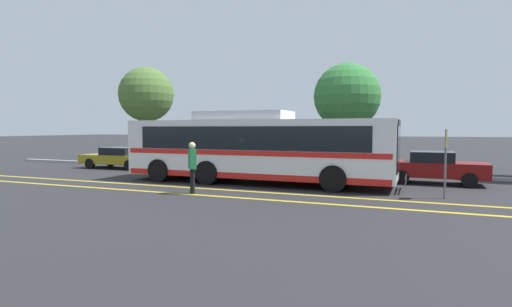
% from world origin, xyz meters
% --- Properties ---
extents(ground_plane, '(220.00, 220.00, 0.00)m').
position_xyz_m(ground_plane, '(0.00, 0.00, 0.00)').
color(ground_plane, '#262628').
extents(lane_strip_0, '(31.43, 0.20, 0.01)m').
position_xyz_m(lane_strip_0, '(0.88, -2.61, 0.00)').
color(lane_strip_0, gold).
rests_on(lane_strip_0, ground_plane).
extents(lane_strip_1, '(31.43, 0.20, 0.01)m').
position_xyz_m(lane_strip_1, '(0.88, -4.00, 0.00)').
color(lane_strip_1, gold).
rests_on(lane_strip_1, ground_plane).
extents(curb_strip, '(39.43, 0.36, 0.15)m').
position_xyz_m(curb_strip, '(0.88, 4.35, 0.07)').
color(curb_strip, '#99999E').
rests_on(curb_strip, ground_plane).
extents(transit_bus, '(11.76, 2.74, 3.07)m').
position_xyz_m(transit_bus, '(0.86, -0.41, 1.55)').
color(transit_bus, silver).
rests_on(transit_bus, ground_plane).
extents(parked_car_0, '(4.51, 1.99, 1.23)m').
position_xyz_m(parked_car_0, '(-8.97, 2.60, 0.65)').
color(parked_car_0, olive).
rests_on(parked_car_0, ground_plane).
extents(parked_car_1, '(4.48, 2.23, 1.47)m').
position_xyz_m(parked_car_1, '(-3.21, 2.69, 0.74)').
color(parked_car_1, '#4C3823').
rests_on(parked_car_1, ground_plane).
extents(parked_car_2, '(4.19, 2.19, 1.40)m').
position_xyz_m(parked_car_2, '(2.23, 2.63, 0.72)').
color(parked_car_2, maroon).
rests_on(parked_car_2, ground_plane).
extents(parked_car_3, '(4.12, 1.91, 1.36)m').
position_xyz_m(parked_car_3, '(7.95, 2.27, 0.70)').
color(parked_car_3, maroon).
rests_on(parked_car_3, ground_plane).
extents(pedestrian_0, '(0.44, 0.46, 1.85)m').
position_xyz_m(pedestrian_0, '(-0.23, -3.80, 1.07)').
color(pedestrian_0, black).
rests_on(pedestrian_0, ground_plane).
extents(bus_stop_sign, '(0.07, 0.40, 2.31)m').
position_xyz_m(bus_stop_sign, '(8.12, -1.63, 1.46)').
color(bus_stop_sign, '#59595E').
rests_on(bus_stop_sign, ground_plane).
extents(tree_0, '(3.88, 3.88, 6.72)m').
position_xyz_m(tree_0, '(-10.77, 7.60, 4.76)').
color(tree_0, '#513823').
rests_on(tree_0, ground_plane).
extents(tree_2, '(3.74, 3.74, 6.02)m').
position_xyz_m(tree_2, '(3.54, 6.81, 4.14)').
color(tree_2, '#513823').
rests_on(tree_2, ground_plane).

